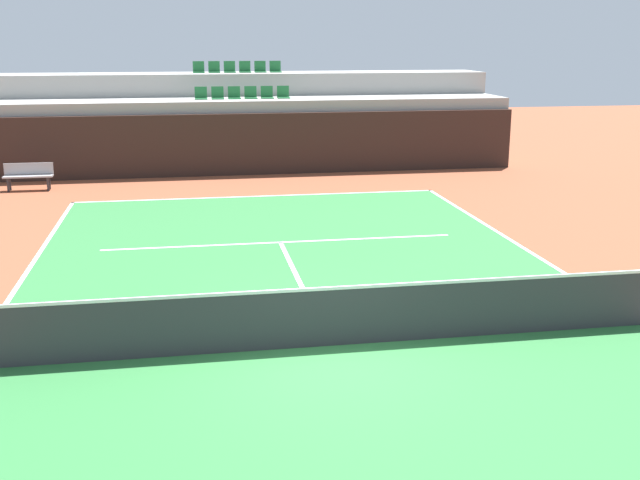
{
  "coord_description": "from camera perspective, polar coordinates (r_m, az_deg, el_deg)",
  "views": [
    {
      "loc": [
        -2.09,
        -11.12,
        4.7
      ],
      "look_at": [
        0.19,
        2.0,
        1.2
      ],
      "focal_mm": 43.38,
      "sensor_mm": 36.0,
      "label": 1
    }
  ],
  "objects": [
    {
      "name": "seating_row_lower",
      "position": [
        28.67,
        -5.74,
        10.59
      ],
      "size": [
        3.43,
        0.44,
        0.44
      ],
      "color": "#1E6633",
      "rests_on": "stands_tier_lower"
    },
    {
      "name": "seating_row_upper",
      "position": [
        31.02,
        -6.12,
        12.41
      ],
      "size": [
        3.43,
        0.44,
        0.44
      ],
      "color": "#1E6633",
      "rests_on": "stands_tier_upper"
    },
    {
      "name": "court_surface",
      "position": [
        12.25,
        0.75,
        -7.81
      ],
      "size": [
        11.0,
        24.0,
        0.01
      ],
      "primitive_type": "cube",
      "color": "#2D7238",
      "rests_on": "ground_plane"
    },
    {
      "name": "player_bench",
      "position": [
        26.2,
        -20.71,
        4.56
      ],
      "size": [
        1.5,
        0.4,
        0.85
      ],
      "color": "#99999E",
      "rests_on": "ground_plane"
    },
    {
      "name": "back_wall",
      "position": [
        27.4,
        -5.42,
        7.05
      ],
      "size": [
        19.43,
        0.3,
        2.14
      ],
      "primitive_type": "cube",
      "color": "black",
      "rests_on": "ground_plane"
    },
    {
      "name": "baseline_far",
      "position": [
        23.63,
        -4.58,
        3.24
      ],
      "size": [
        11.0,
        0.1,
        0.0
      ],
      "primitive_type": "cube",
      "color": "white",
      "rests_on": "court_surface"
    },
    {
      "name": "ground_plane",
      "position": [
        12.25,
        0.75,
        -7.83
      ],
      "size": [
        80.0,
        80.0,
        0.0
      ],
      "primitive_type": "plane",
      "color": "brown"
    },
    {
      "name": "stands_tier_upper",
      "position": [
        31.04,
        -6.01,
        9.07
      ],
      "size": [
        19.43,
        2.4,
        3.37
      ],
      "primitive_type": "cube",
      "color": "#9E9E99",
      "rests_on": "ground_plane"
    },
    {
      "name": "service_line_far",
      "position": [
        18.26,
        -2.94,
        -0.17
      ],
      "size": [
        8.26,
        0.1,
        0.0
      ],
      "primitive_type": "cube",
      "color": "white",
      "rests_on": "court_surface"
    },
    {
      "name": "tennis_net",
      "position": [
        12.06,
        0.76,
        -5.6
      ],
      "size": [
        11.08,
        0.08,
        1.07
      ],
      "color": "black",
      "rests_on": "court_surface"
    },
    {
      "name": "centre_service_line",
      "position": [
        15.21,
        -1.47,
        -3.23
      ],
      "size": [
        0.1,
        6.4,
        0.0
      ],
      "primitive_type": "cube",
      "color": "white",
      "rests_on": "court_surface"
    },
    {
      "name": "stands_tier_lower",
      "position": [
        28.71,
        -5.65,
        7.8
      ],
      "size": [
        19.43,
        2.4,
        2.54
      ],
      "primitive_type": "cube",
      "color": "#9E9E99",
      "rests_on": "ground_plane"
    }
  ]
}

